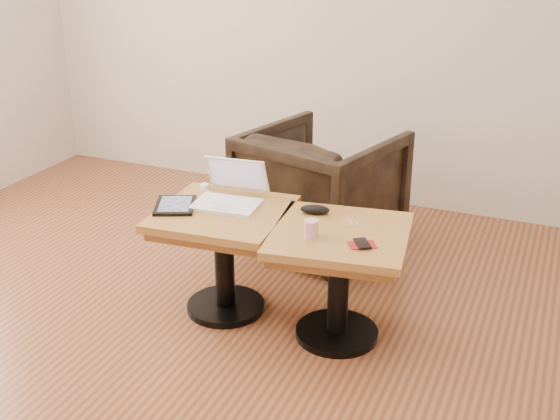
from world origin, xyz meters
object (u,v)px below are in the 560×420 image
at_px(laptop, 230,195).
at_px(armchair, 321,190).
at_px(side_table_right, 339,259).
at_px(striped_cup, 311,229).
at_px(side_table_left, 223,236).

xyz_separation_m(laptop, armchair, (0.20, 0.81, -0.23)).
bearing_deg(side_table_right, striped_cup, -140.50).
bearing_deg(laptop, side_table_left, -90.60).
relative_size(laptop, armchair, 0.43).
height_order(side_table_left, striped_cup, striped_cup).
bearing_deg(striped_cup, laptop, 156.53).
height_order(side_table_right, armchair, armchair).
relative_size(laptop, striped_cup, 4.21).
relative_size(side_table_left, laptop, 1.89).
bearing_deg(laptop, side_table_right, -15.61).
relative_size(side_table_left, side_table_right, 0.95).
bearing_deg(armchair, side_table_right, 129.98).
relative_size(side_table_right, laptop, 2.00).
xyz_separation_m(striped_cup, armchair, (-0.32, 1.03, -0.23)).
xyz_separation_m(laptop, striped_cup, (0.52, -0.22, -0.00)).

